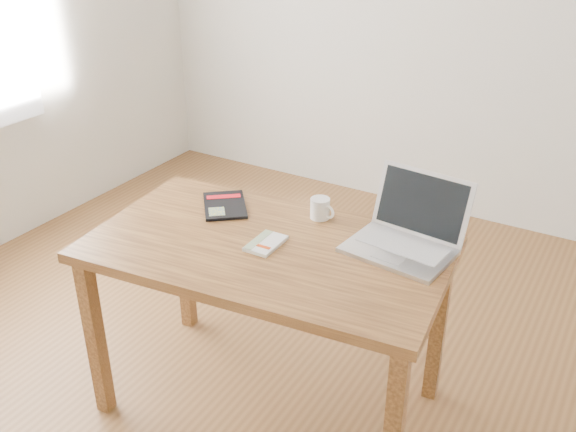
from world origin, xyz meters
The scene contains 6 objects.
room centered at (-0.07, 0.00, 1.36)m, with size 4.04×4.04×2.70m.
desk centered at (0.07, -0.08, 0.66)m, with size 1.36×0.87×0.75m.
white_guidebook centered at (0.07, -0.09, 0.76)m, with size 0.10×0.16×0.01m.
black_guidebook centered at (-0.24, 0.09, 0.76)m, with size 0.28×0.29×0.01m.
laptop centered at (0.50, 0.16, 0.80)m, with size 0.40×0.36×0.25m.
coffee_mug centered at (0.14, 0.20, 0.79)m, with size 0.11×0.08×0.08m.
Camera 1 is at (1.15, -1.77, 1.90)m, focal length 40.00 mm.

